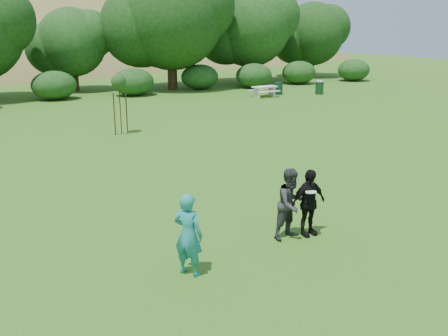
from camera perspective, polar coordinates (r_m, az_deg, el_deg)
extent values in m
plane|color=#19470C|center=(12.35, 7.18, -8.27)|extent=(120.00, 120.00, 0.00)
imported|color=#1C7B7E|center=(10.40, -4.11, -7.62)|extent=(0.72, 0.78, 1.79)
imported|color=#2A2A2D|center=(12.23, 7.68, -4.07)|extent=(0.93, 0.76, 1.77)
imported|color=black|center=(12.46, 9.62, -3.93)|extent=(1.00, 0.43, 1.70)
cylinder|color=#12311E|center=(37.77, 6.25, 9.04)|extent=(0.60, 0.60, 0.90)
cylinder|color=white|center=(12.13, 9.90, -2.72)|extent=(0.27, 0.27, 0.05)
cylinder|color=#3B2517|center=(24.12, -11.78, 6.69)|extent=(0.05, 0.05, 2.50)
sphere|color=#1E4318|center=(23.95, -11.95, 9.64)|extent=(0.70, 0.70, 0.70)
cylinder|color=#3C2517|center=(24.06, -12.42, 6.03)|extent=(0.06, 0.06, 2.00)
cylinder|color=#3F2718|center=(24.25, -11.07, 6.19)|extent=(0.06, 0.06, 2.00)
cube|color=beige|center=(36.39, 4.65, 9.24)|extent=(1.80, 0.75, 0.08)
cube|color=beige|center=(36.07, 3.78, 8.59)|extent=(0.10, 0.70, 0.68)
cube|color=beige|center=(36.82, 5.47, 8.70)|extent=(0.10, 0.70, 0.68)
cube|color=beige|center=(35.94, 5.19, 8.69)|extent=(1.80, 0.28, 0.06)
cube|color=beige|center=(36.91, 4.10, 8.91)|extent=(1.80, 0.28, 0.06)
cylinder|color=#133518|center=(38.28, 10.85, 8.94)|extent=(0.60, 0.60, 0.90)
ellipsoid|color=gray|center=(38.22, 10.89, 9.69)|extent=(0.60, 0.60, 0.20)
ellipsoid|color=olive|center=(87.38, -11.86, 3.01)|extent=(100.00, 64.00, 52.00)
ellipsoid|color=olive|center=(79.00, -2.36, 7.66)|extent=(60.00, 44.00, 24.00)
cylinder|color=#3A2616|center=(41.24, -16.72, 10.02)|extent=(0.60, 0.60, 2.27)
sphere|color=#194214|center=(41.07, -17.01, 13.59)|extent=(5.22, 5.22, 5.22)
cylinder|color=#3A2616|center=(40.69, -5.94, 11.27)|extent=(0.76, 0.76, 3.32)
sphere|color=#194214|center=(40.55, -6.11, 16.77)|extent=(8.12, 8.12, 8.12)
cylinder|color=#3A2616|center=(45.47, 2.89, 11.62)|extent=(0.71, 0.71, 2.97)
sphere|color=#194214|center=(45.33, 2.95, 16.00)|extent=(7.19, 7.19, 7.19)
cylinder|color=#3A2616|center=(51.09, 9.92, 11.61)|extent=(0.62, 0.62, 2.45)
sphere|color=#194214|center=(50.95, 10.08, 14.85)|extent=(6.03, 6.03, 6.03)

